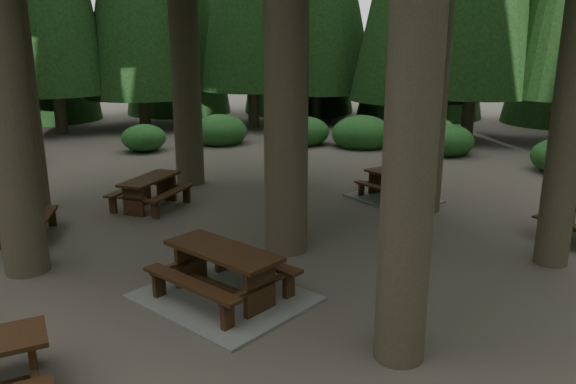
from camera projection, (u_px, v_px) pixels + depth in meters
The scene contains 6 objects.
ground at pixel (247, 246), 11.45m from camera, with size 80.00×80.00×0.00m, color #504841.
picnic_table_a at pixel (224, 281), 9.03m from camera, with size 2.97×2.63×0.87m.
picnic_table_b at pixel (150, 188), 13.85m from camera, with size 1.68×1.97×0.77m.
picnic_table_c at pixel (393, 191), 14.64m from camera, with size 2.58×2.41×0.70m.
picnic_table_f at pixel (16, 216), 11.78m from camera, with size 2.10×2.15×0.73m.
shrub_ring at pixel (295, 222), 11.65m from camera, with size 23.86×24.64×1.49m.
Camera 1 is at (5.90, -9.02, 4.11)m, focal length 35.00 mm.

